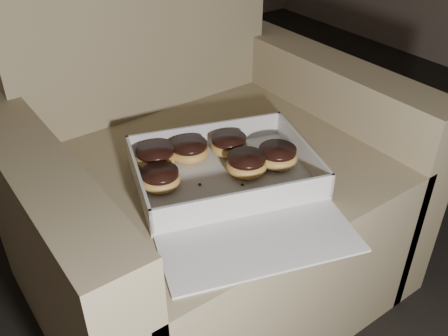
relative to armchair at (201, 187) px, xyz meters
name	(u,v)px	position (x,y,z in m)	size (l,w,h in m)	color
armchair	(201,187)	(0.00, 0.00, 0.00)	(0.86, 0.73, 0.90)	#8A7558
bakery_box	(231,184)	(-0.04, -0.18, 0.13)	(0.47, 0.51, 0.06)	silver
donut_a	(277,156)	(0.08, -0.17, 0.15)	(0.09, 0.09, 0.04)	#E9A851
donut_b	(246,164)	(0.01, -0.16, 0.15)	(0.09, 0.09, 0.04)	#E9A851
donut_c	(160,179)	(-0.16, -0.10, 0.15)	(0.08, 0.08, 0.04)	#E9A851
donut_d	(189,150)	(-0.06, -0.05, 0.15)	(0.08, 0.08, 0.04)	#E9A851
donut_e	(155,157)	(-0.13, -0.03, 0.15)	(0.09, 0.09, 0.04)	#E9A851
donut_f	(229,145)	(0.03, -0.08, 0.15)	(0.08, 0.08, 0.04)	#E9A851
crumb_a	(203,211)	(-0.14, -0.21, 0.13)	(0.01, 0.01, 0.00)	black
crumb_b	(200,184)	(-0.09, -0.14, 0.13)	(0.01, 0.01, 0.00)	black
crumb_c	(242,185)	(-0.02, -0.19, 0.13)	(0.01, 0.01, 0.00)	black
crumb_d	(156,213)	(-0.21, -0.17, 0.13)	(0.01, 0.01, 0.00)	black
crumb_e	(252,174)	(0.01, -0.17, 0.13)	(0.01, 0.01, 0.00)	black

